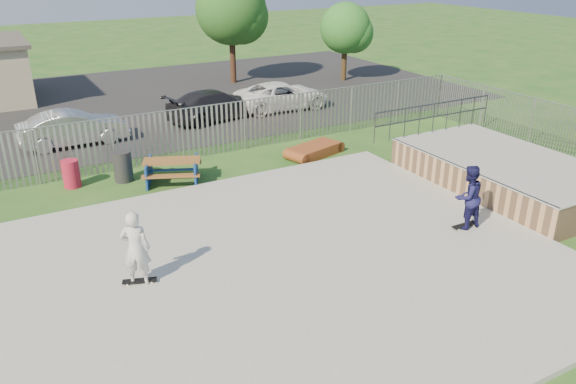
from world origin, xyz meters
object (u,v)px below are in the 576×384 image
skater_white (136,248)px  car_silver (73,128)px  car_white (282,96)px  tree_right (345,28)px  funbox (314,150)px  car_dark (215,105)px  picnic_table (173,171)px  tree_mid (231,9)px  skater_navy (468,197)px  trash_bin_red (71,174)px  trash_bin_grey (123,166)px

skater_white → car_silver: bearing=-64.3°
car_white → tree_right: tree_right is taller
funbox → car_dark: car_dark is taller
picnic_table → car_dark: (4.32, 6.70, 0.30)m
car_white → tree_right: (6.68, 4.27, 2.46)m
car_dark → tree_mid: size_ratio=0.75×
car_silver → skater_navy: 15.98m
funbox → tree_right: 14.60m
picnic_table → tree_right: tree_right is taller
car_silver → tree_mid: size_ratio=0.67×
tree_right → skater_navy: (-8.67, -18.82, -2.07)m
picnic_table → tree_right: size_ratio=0.51×
skater_navy → car_white: bearing=-97.2°
car_dark → skater_navy: size_ratio=2.58×
skater_navy → tree_mid: bearing=-95.8°
car_dark → skater_white: size_ratio=2.58×
trash_bin_red → tree_right: bearing=28.9°
skater_navy → tree_right: bearing=-114.2°
trash_bin_red → skater_navy: size_ratio=0.51×
trash_bin_grey → skater_navy: (7.53, -8.66, 0.55)m
trash_bin_red → skater_white: (0.28, -7.38, 0.61)m
picnic_table → car_white: (8.05, 6.83, 0.28)m
car_dark → car_white: car_dark is taller
tree_mid → picnic_table: bearing=-121.4°
trash_bin_red → car_white: size_ratio=0.20×
skater_navy → car_dark: bearing=-82.6°
picnic_table → funbox: size_ratio=1.05×
car_silver → tree_mid: tree_mid is taller
car_silver → tree_right: 17.90m
trash_bin_red → tree_right: 20.58m
car_dark → skater_navy: (1.74, -14.41, 0.36)m
car_dark → car_white: size_ratio=0.99×
tree_mid → skater_navy: tree_mid is taller
funbox → car_silver: (-7.99, 5.96, 0.52)m
funbox → car_silver: car_silver is taller
funbox → skater_navy: skater_navy is taller
funbox → skater_navy: (0.30, -7.69, 0.88)m
tree_mid → skater_navy: (-2.39, -21.54, -3.23)m
trash_bin_grey → car_white: bearing=31.7°
tree_mid → skater_white: size_ratio=3.43×
funbox → car_dark: bearing=85.8°
trash_bin_red → tree_right: (17.87, 9.85, 2.68)m
skater_navy → skater_white: size_ratio=1.00×
car_white → tree_mid: 7.88m
trash_bin_red → skater_navy: skater_navy is taller
trash_bin_red → car_white: (11.19, 5.58, 0.22)m
car_dark → picnic_table: bearing=135.4°
car_dark → car_white: bearing=-99.7°
car_dark → skater_navy: bearing=175.1°
funbox → car_dark: (-1.44, 6.72, 0.51)m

